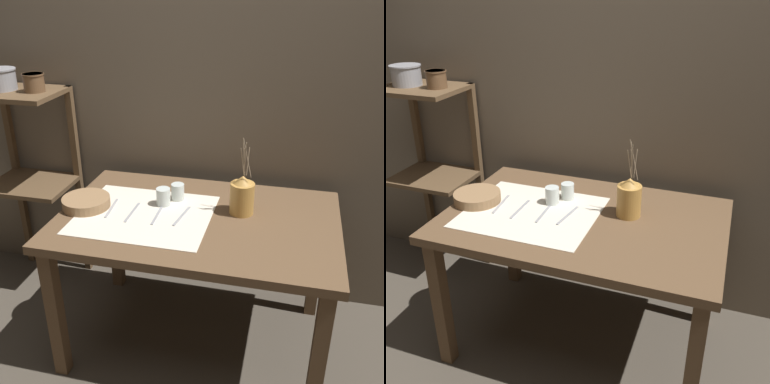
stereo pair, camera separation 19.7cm
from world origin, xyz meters
TOP-DOWN VIEW (x-y plane):
  - ground_plane at (0.00, 0.00)m, footprint 12.00×12.00m
  - stone_wall_back at (0.00, 0.52)m, footprint 7.00×0.06m
  - wooden_table at (0.00, 0.00)m, footprint 1.26×0.82m
  - wooden_shelf_unit at (-1.02, 0.34)m, footprint 0.44×0.36m
  - linen_cloth at (-0.24, -0.04)m, footprint 0.60×0.51m
  - pitcher_with_flowers at (0.19, 0.08)m, footprint 0.11×0.11m
  - wooden_bowl at (-0.53, -0.03)m, footprint 0.22×0.22m
  - glass_tumbler_near at (-0.18, 0.07)m, footprint 0.07×0.07m
  - glass_tumbler_far at (-0.13, 0.15)m, footprint 0.06×0.06m
  - fork_inner at (-0.41, -0.02)m, footprint 0.03×0.19m
  - fork_outer at (-0.30, -0.04)m, footprint 0.01×0.19m
  - spoon_outer at (-0.18, 0.02)m, footprint 0.02×0.20m
  - knife_center at (-0.07, -0.02)m, footprint 0.04×0.19m
  - metal_pot_large at (-1.10, 0.29)m, footprint 0.16×0.16m
  - metal_pot_small at (-0.92, 0.29)m, footprint 0.11×0.11m

SIDE VIEW (x-z plane):
  - ground_plane at x=0.00m, z-range 0.00..0.00m
  - wooden_table at x=0.00m, z-range 0.27..0.99m
  - linen_cloth at x=-0.24m, z-range 0.72..0.72m
  - fork_inner at x=-0.41m, z-range 0.72..0.72m
  - fork_outer at x=-0.30m, z-range 0.72..0.72m
  - knife_center at x=-0.07m, z-range 0.72..0.72m
  - spoon_outer at x=-0.18m, z-range 0.71..0.74m
  - wooden_bowl at x=-0.53m, z-range 0.72..0.77m
  - glass_tumbler_far at x=-0.13m, z-range 0.72..0.80m
  - glass_tumbler_near at x=-0.18m, z-range 0.72..0.80m
  - pitcher_with_flowers at x=0.19m, z-range 0.62..0.99m
  - wooden_shelf_unit at x=-1.02m, z-range 0.23..1.39m
  - stone_wall_back at x=0.00m, z-range 0.00..2.40m
  - metal_pot_small at x=-0.92m, z-range 1.17..1.26m
  - metal_pot_large at x=-1.10m, z-range 1.17..1.28m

